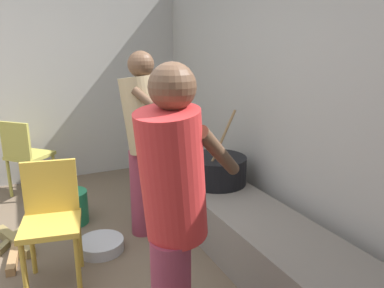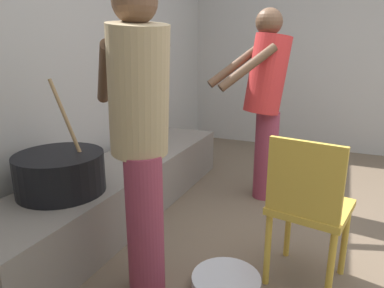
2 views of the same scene
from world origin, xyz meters
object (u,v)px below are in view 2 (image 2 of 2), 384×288
(cooking_pot_main, at_px, (60,173))
(cook_in_red_shirt, at_px, (266,95))
(chair_yellow, at_px, (308,205))
(metal_mixing_bowl, at_px, (226,284))
(cook_in_tan_shirt, at_px, (140,125))

(cooking_pot_main, height_order, cook_in_red_shirt, cook_in_red_shirt)
(cooking_pot_main, relative_size, cook_in_red_shirt, 0.44)
(chair_yellow, distance_m, metal_mixing_bowl, 0.63)
(cook_in_tan_shirt, relative_size, cook_in_red_shirt, 1.01)
(cooking_pot_main, relative_size, chair_yellow, 0.80)
(chair_yellow, bearing_deg, metal_mixing_bowl, 122.61)
(cooking_pot_main, bearing_deg, cook_in_red_shirt, -36.21)
(metal_mixing_bowl, bearing_deg, cook_in_red_shirt, 4.98)
(chair_yellow, relative_size, metal_mixing_bowl, 2.29)
(cooking_pot_main, xyz_separation_m, cook_in_red_shirt, (1.36, -1.00, 0.38))
(cooking_pot_main, xyz_separation_m, cook_in_tan_shirt, (-0.11, -0.67, 0.39))
(cook_in_tan_shirt, height_order, chair_yellow, cook_in_tan_shirt)
(cook_in_tan_shirt, xyz_separation_m, chair_yellow, (0.36, -0.81, -0.44))
(cooking_pot_main, height_order, cook_in_tan_shirt, cook_in_tan_shirt)
(cooking_pot_main, height_order, chair_yellow, cooking_pot_main)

